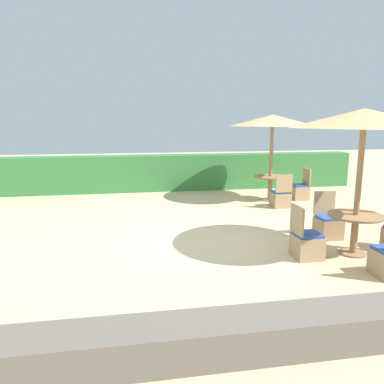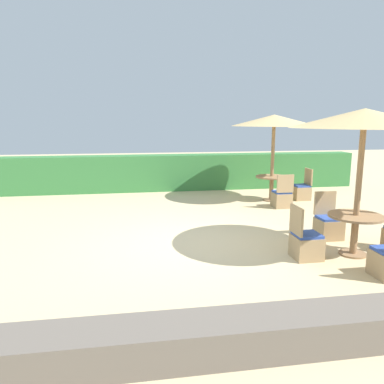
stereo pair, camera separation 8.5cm
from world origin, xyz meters
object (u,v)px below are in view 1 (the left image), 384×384
at_px(patio_chair_back_right_east, 300,191).
at_px(parasol_front_right, 364,119).
at_px(round_table_front_right, 355,224).
at_px(patio_chair_front_right_north, 328,225).
at_px(parasol_back_right, 273,121).
at_px(patio_chair_back_right_south, 281,198).
at_px(round_table_back_right, 270,182).
at_px(patio_chair_front_right_west, 306,243).

bearing_deg(patio_chair_back_right_east, parasol_front_right, 165.75).
distance_m(round_table_front_right, patio_chair_front_right_north, 0.99).
xyz_separation_m(parasol_back_right, patio_chair_back_right_east, (0.94, -0.03, -2.06)).
relative_size(patio_chair_back_right_east, patio_chair_back_right_south, 1.00).
xyz_separation_m(parasol_front_right, parasol_back_right, (0.20, 4.55, -0.05)).
bearing_deg(patio_chair_front_right_north, parasol_back_right, -92.66).
height_order(parasol_front_right, patio_chair_back_right_south, parasol_front_right).
xyz_separation_m(parasol_front_right, round_table_back_right, (0.20, 4.55, -1.83)).
xyz_separation_m(round_table_back_right, patio_chair_back_right_east, (0.94, -0.03, -0.28)).
distance_m(patio_chair_front_right_west, patio_chair_back_right_south, 3.84).
relative_size(parasol_front_right, round_table_front_right, 2.70).
bearing_deg(parasol_front_right, patio_chair_back_right_east, 75.75).
xyz_separation_m(patio_chair_front_right_north, patio_chair_back_right_south, (0.13, 2.70, 0.00)).
bearing_deg(patio_chair_back_right_south, round_table_front_right, -92.55).
bearing_deg(parasol_back_right, round_table_back_right, 180.00).
bearing_deg(parasol_back_right, patio_chair_back_right_east, -1.97).
bearing_deg(patio_chair_back_right_south, patio_chair_front_right_west, -106.48).
bearing_deg(patio_chair_front_right_north, parasol_front_right, 87.77).
xyz_separation_m(parasol_front_right, patio_chair_back_right_east, (1.15, 4.52, -2.11)).
xyz_separation_m(round_table_front_right, round_table_back_right, (0.20, 4.55, -0.00)).
height_order(parasol_front_right, round_table_back_right, parasol_front_right).
relative_size(patio_chair_front_right_west, patio_chair_back_right_east, 1.00).
bearing_deg(parasol_back_right, patio_chair_back_right_south, -92.64).
distance_m(parasol_back_right, round_table_back_right, 1.78).
height_order(parasol_back_right, patio_chair_back_right_east, parasol_back_right).
bearing_deg(patio_chair_back_right_east, round_table_back_right, 88.03).
height_order(patio_chair_front_right_west, parasol_back_right, parasol_back_right).
bearing_deg(patio_chair_back_right_south, patio_chair_front_right_north, -92.67).
height_order(round_table_front_right, patio_chair_front_right_north, patio_chair_front_right_north).
bearing_deg(parasol_back_right, parasol_front_right, -92.57).
bearing_deg(round_table_back_right, round_table_front_right, -92.57).
bearing_deg(patio_chair_back_right_east, round_table_front_right, 165.75).
height_order(round_table_back_right, patio_chair_back_right_east, patio_chair_back_right_east).
relative_size(round_table_back_right, patio_chair_back_right_south, 1.01).
bearing_deg(patio_chair_back_right_east, patio_chair_front_right_west, 155.49).
height_order(parasol_back_right, patio_chair_back_right_south, parasol_back_right).
xyz_separation_m(parasol_front_right, patio_chair_back_right_south, (0.16, 3.65, -2.11)).
distance_m(patio_chair_back_right_east, patio_chair_back_right_south, 1.31).
bearing_deg(patio_chair_front_right_north, patio_chair_front_right_west, 45.62).
bearing_deg(round_table_back_right, patio_chair_back_right_east, -1.97).
height_order(round_table_back_right, patio_chair_back_right_south, patio_chair_back_right_south).
height_order(patio_chair_back_right_east, patio_chair_back_right_south, same).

